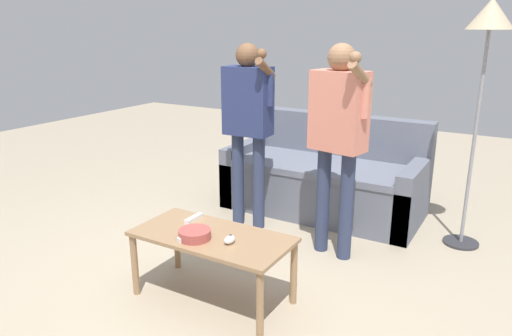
# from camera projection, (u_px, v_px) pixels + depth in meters

# --- Properties ---
(ground_plane) EXTENTS (12.00, 12.00, 0.00)m
(ground_plane) POSITION_uv_depth(u_px,v_px,m) (217.00, 278.00, 3.39)
(ground_plane) COLOR tan
(couch) EXTENTS (1.82, 0.88, 0.89)m
(couch) POSITION_uv_depth(u_px,v_px,m) (325.00, 179.00, 4.59)
(couch) COLOR slate
(couch) RESTS_ON ground
(coffee_table) EXTENTS (1.02, 0.50, 0.45)m
(coffee_table) POSITION_uv_depth(u_px,v_px,m) (212.00, 243.00, 3.03)
(coffee_table) COLOR #997551
(coffee_table) RESTS_ON ground
(snack_bowl) EXTENTS (0.20, 0.20, 0.06)m
(snack_bowl) POSITION_uv_depth(u_px,v_px,m) (195.00, 234.00, 2.95)
(snack_bowl) COLOR #B24C47
(snack_bowl) RESTS_ON coffee_table
(game_remote_nunchuk) EXTENTS (0.06, 0.09, 0.05)m
(game_remote_nunchuk) POSITION_uv_depth(u_px,v_px,m) (230.00, 240.00, 2.89)
(game_remote_nunchuk) COLOR white
(game_remote_nunchuk) RESTS_ON coffee_table
(floor_lamp) EXTENTS (0.33, 0.33, 1.92)m
(floor_lamp) POSITION_uv_depth(u_px,v_px,m) (488.00, 35.00, 3.46)
(floor_lamp) COLOR #2D2D33
(floor_lamp) RESTS_ON ground
(player_left) EXTENTS (0.48, 0.31, 1.59)m
(player_left) POSITION_uv_depth(u_px,v_px,m) (248.00, 115.00, 4.02)
(player_left) COLOR #2D3856
(player_left) RESTS_ON ground
(player_right) EXTENTS (0.47, 0.39, 1.61)m
(player_right) POSITION_uv_depth(u_px,v_px,m) (338.00, 127.00, 3.47)
(player_right) COLOR #2D3856
(player_right) RESTS_ON ground
(game_remote_wand_near) EXTENTS (0.10, 0.16, 0.03)m
(game_remote_wand_near) POSITION_uv_depth(u_px,v_px,m) (190.00, 238.00, 2.94)
(game_remote_wand_near) COLOR white
(game_remote_wand_near) RESTS_ON coffee_table
(game_remote_wand_far) EXTENTS (0.04, 0.17, 0.03)m
(game_remote_wand_far) POSITION_uv_depth(u_px,v_px,m) (194.00, 218.00, 3.23)
(game_remote_wand_far) COLOR white
(game_remote_wand_far) RESTS_ON coffee_table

